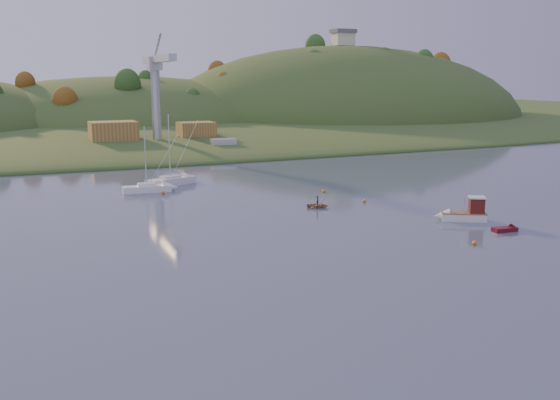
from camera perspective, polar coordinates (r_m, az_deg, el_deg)
name	(u,v)px	position (r m, az deg, el deg)	size (l,w,h in m)	color
ground	(504,333)	(47.98, 19.82, -11.39)	(500.00, 500.00, 0.00)	#37455A
far_shore	(93,122)	(264.21, -16.77, 6.89)	(620.00, 220.00, 1.50)	#33491D
shore_slope	(119,135)	(200.01, -14.49, 5.75)	(640.00, 150.00, 7.00)	#33491D
hill_center	(126,124)	(245.89, -13.87, 6.74)	(140.00, 120.00, 36.00)	#33491D
hill_right	(342,121)	(260.12, 5.65, 7.24)	(150.00, 130.00, 60.00)	#33491D
hilltop_house	(343,37)	(259.96, 5.80, 14.61)	(9.00, 7.00, 6.45)	beige
hillside_trees	(109,130)	(219.72, -15.33, 6.17)	(280.00, 50.00, 32.00)	#204719
wharf	(168,144)	(158.84, -10.22, 5.03)	(42.00, 16.00, 2.40)	slate
shed_west	(113,131)	(157.03, -14.99, 6.07)	(11.00, 8.00, 4.80)	olive
shed_east	(196,130)	(162.46, -7.66, 6.37)	(9.00, 7.00, 4.00)	olive
dock_crane	(157,79)	(153.77, -11.22, 10.76)	(3.20, 28.00, 20.30)	#B7B7BC
fishing_boat	(460,213)	(81.92, 16.15, -1.19)	(6.60, 4.93, 4.12)	silver
sailboat_near	(170,181)	(106.08, -9.98, 1.76)	(8.86, 5.54, 11.82)	silver
sailboat_far	(147,188)	(100.27, -12.09, 1.10)	(7.58, 2.73, 10.34)	white
canoe	(318,205)	(86.68, 3.46, -0.50)	(2.16, 3.02, 0.63)	#A18059
paddler	(318,203)	(86.60, 3.46, -0.25)	(0.50, 0.33, 1.38)	black
red_tender	(509,229)	(78.35, 20.23, -2.50)	(3.60, 1.49, 1.19)	#4F0B14
work_vessel	(224,148)	(148.13, -5.18, 4.73)	(13.89, 5.99, 3.48)	slate
buoy_0	(475,243)	(70.65, 17.36, -3.77)	(0.50, 0.50, 0.50)	orange
buoy_1	(364,201)	(90.90, 7.72, -0.07)	(0.50, 0.50, 0.50)	orange
buoy_3	(163,192)	(98.27, -10.63, 0.69)	(0.50, 0.50, 0.50)	orange
buoy_4	(324,191)	(98.12, 4.04, 0.84)	(0.50, 0.50, 0.50)	orange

